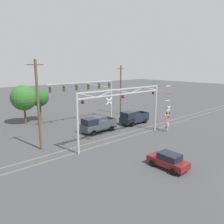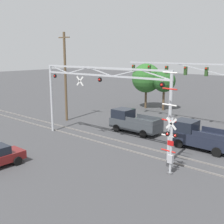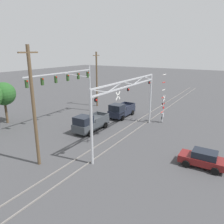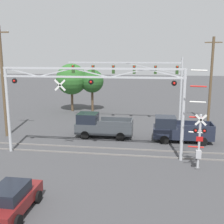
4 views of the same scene
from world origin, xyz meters
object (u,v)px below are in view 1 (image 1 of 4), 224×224
(crossing_signal_mast, at_px, (168,117))
(background_tree_beyond_span, at_px, (24,98))
(sedan_waiting, at_px, (168,160))
(utility_pole_left, at_px, (38,105))
(crossing_gantry, at_px, (123,104))
(pickup_truck_following, at_px, (133,118))
(utility_pole_right, at_px, (121,89))
(pickup_truck_lead, at_px, (97,125))
(background_tree_far_left_verge, at_px, (39,98))
(traffic_signal_span, at_px, (94,90))

(crossing_signal_mast, bearing_deg, background_tree_beyond_span, 127.87)
(crossing_signal_mast, relative_size, background_tree_beyond_span, 1.05)
(sedan_waiting, relative_size, utility_pole_left, 0.37)
(crossing_gantry, xyz_separation_m, pickup_truck_following, (6.92, 4.64, -3.71))
(crossing_gantry, height_order, utility_pole_right, utility_pole_right)
(crossing_gantry, relative_size, sedan_waiting, 3.57)
(crossing_gantry, distance_m, crossing_signal_mast, 8.19)
(crossing_signal_mast, relative_size, utility_pole_left, 0.66)
(crossing_signal_mast, xyz_separation_m, pickup_truck_lead, (-7.86, 6.57, -1.09))
(background_tree_beyond_span, bearing_deg, crossing_gantry, -68.88)
(crossing_gantry, bearing_deg, crossing_signal_mast, -11.05)
(pickup_truck_lead, bearing_deg, utility_pole_right, 30.98)
(pickup_truck_following, distance_m, sedan_waiting, 15.91)
(crossing_signal_mast, height_order, background_tree_far_left_verge, crossing_signal_mast)
(pickup_truck_following, bearing_deg, background_tree_beyond_span, 138.24)
(pickup_truck_following, distance_m, utility_pole_left, 16.63)
(pickup_truck_lead, bearing_deg, traffic_signal_span, 55.74)
(pickup_truck_lead, relative_size, sedan_waiting, 1.39)
(pickup_truck_lead, distance_m, background_tree_beyond_span, 13.38)
(pickup_truck_following, relative_size, utility_pole_left, 0.51)
(utility_pole_right, bearing_deg, pickup_truck_lead, -149.02)
(utility_pole_right, bearing_deg, background_tree_far_left_verge, 160.18)
(pickup_truck_following, xyz_separation_m, utility_pole_right, (3.78, 7.01, 3.84))
(background_tree_beyond_span, height_order, background_tree_far_left_verge, background_tree_beyond_span)
(traffic_signal_span, bearing_deg, background_tree_far_left_verge, 140.20)
(crossing_signal_mast, bearing_deg, background_tree_far_left_verge, 121.57)
(background_tree_beyond_span, bearing_deg, pickup_truck_lead, -61.77)
(background_tree_beyond_span, xyz_separation_m, background_tree_far_left_verge, (2.76, 0.29, -0.27))
(crossing_signal_mast, height_order, sedan_waiting, crossing_signal_mast)
(background_tree_beyond_span, bearing_deg, crossing_signal_mast, -52.13)
(utility_pole_left, height_order, utility_pole_right, utility_pole_left)
(crossing_gantry, distance_m, pickup_truck_lead, 6.29)
(pickup_truck_following, bearing_deg, pickup_truck_lead, 176.47)
(utility_pole_left, relative_size, background_tree_far_left_verge, 1.80)
(crossing_gantry, xyz_separation_m, utility_pole_left, (-9.16, 3.98, 0.48))
(pickup_truck_lead, distance_m, background_tree_far_left_verge, 12.57)
(utility_pole_left, bearing_deg, pickup_truck_lead, 7.01)
(crossing_gantry, xyz_separation_m, background_tree_beyond_span, (-6.38, 16.51, -0.41))
(traffic_signal_span, distance_m, utility_pole_right, 7.13)
(traffic_signal_span, distance_m, pickup_truck_following, 8.17)
(crossing_signal_mast, bearing_deg, utility_pole_left, 161.94)
(traffic_signal_span, xyz_separation_m, utility_pole_right, (7.06, 0.88, -0.45))
(sedan_waiting, height_order, utility_pole_left, utility_pole_left)
(sedan_waiting, bearing_deg, pickup_truck_following, 55.28)
(crossing_signal_mast, bearing_deg, sedan_waiting, -144.57)
(pickup_truck_following, height_order, background_tree_beyond_span, background_tree_beyond_span)
(utility_pole_right, height_order, background_tree_beyond_span, utility_pole_right)
(utility_pole_left, bearing_deg, crossing_gantry, -23.50)
(sedan_waiting, height_order, background_tree_far_left_verge, background_tree_far_left_verge)
(traffic_signal_span, xyz_separation_m, utility_pole_left, (-12.79, -6.78, -0.10))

